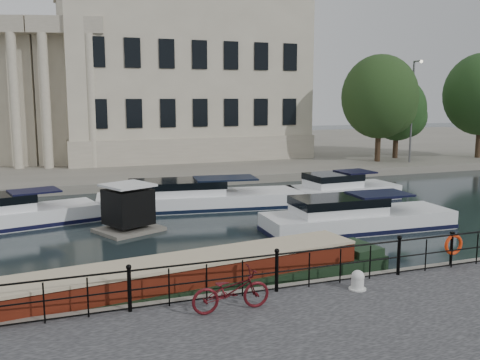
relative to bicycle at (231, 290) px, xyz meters
name	(u,v)px	position (x,y,z in m)	size (l,w,h in m)	color
ground_plane	(247,284)	(1.62, 3.09, -1.08)	(160.00, 160.00, 0.00)	black
far_bank	(106,153)	(1.62, 42.09, -0.81)	(120.00, 42.00, 0.55)	#6B665B
railing	(277,269)	(1.62, 0.84, 0.12)	(24.14, 0.14, 1.22)	black
civic_building	(97,83)	(0.62, 37.79, 5.95)	(53.55, 31.84, 16.85)	#ADA38C
lamp_posts	(450,109)	(27.62, 23.78, 3.72)	(8.24, 1.55, 8.07)	#59595B
bicycle	(231,290)	(0.00, 0.00, 0.00)	(0.71, 2.03, 1.07)	#490D12
mooring_bollard	(358,280)	(3.80, 0.20, -0.27)	(0.49, 0.49, 0.55)	silver
life_ring_post	(453,245)	(7.73, 0.92, 0.15)	(0.67, 0.19, 1.10)	black
narrowboat	(189,285)	(-0.38, 2.63, -0.72)	(13.89, 3.57, 1.51)	black
harbour_hut	(128,210)	(-0.86, 11.08, -0.13)	(3.20, 2.99, 2.16)	#6B665B
cabin_cruisers	(233,207)	(4.54, 12.67, -0.72)	(24.39, 10.44, 1.99)	silver
trees	(430,101)	(26.44, 24.92, 4.39)	(16.09, 7.89, 8.99)	black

